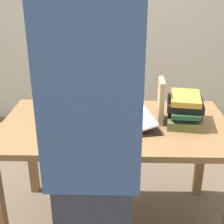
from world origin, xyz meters
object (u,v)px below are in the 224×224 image
pencil (114,142)px  person_reader (93,172)px  book_stack_tall (184,109)px  coffee_mug (69,123)px  reading_lamp (52,68)px  open_book (110,123)px  book_standing_upright (161,101)px

pencil → person_reader: person_reader is taller
book_stack_tall → person_reader: size_ratio=0.18×
coffee_mug → pencil: 0.29m
coffee_mug → pencil: (0.26, -0.13, -0.05)m
pencil → person_reader: (-0.07, -0.43, 0.10)m
book_stack_tall → reading_lamp: bearing=171.9°
open_book → book_standing_upright: book_standing_upright is taller
book_standing_upright → open_book: bearing=-161.6°
reading_lamp → book_stack_tall: bearing=-8.1°
book_standing_upright → pencil: 0.42m
book_standing_upright → reading_lamp: size_ratio=0.69×
pencil → open_book: bearing=97.6°
book_standing_upright → pencil: book_standing_upright is taller
book_standing_upright → pencil: size_ratio=1.62×
book_standing_upright → coffee_mug: size_ratio=2.57×
book_stack_tall → pencil: size_ratio=1.92×
book_stack_tall → book_standing_upright: (-0.14, 0.02, 0.05)m
book_standing_upright → reading_lamp: bearing=175.0°
book_stack_tall → book_standing_upright: book_standing_upright is taller
pencil → book_standing_upright: bearing=46.3°
open_book → reading_lamp: size_ratio=1.57×
pencil → reading_lamp: bearing=135.2°
person_reader → coffee_mug: bearing=-72.2°
pencil → coffee_mug: bearing=152.4°
open_book → pencil: size_ratio=3.69×
coffee_mug → pencil: size_ratio=0.63×
open_book → reading_lamp: 0.49m
reading_lamp → person_reader: person_reader is taller
person_reader → open_book: bearing=-94.1°
pencil → person_reader: 0.45m
open_book → book_standing_upright: size_ratio=2.27×
coffee_mug → person_reader: bearing=-72.2°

